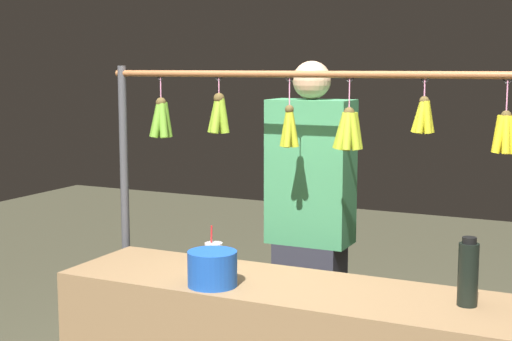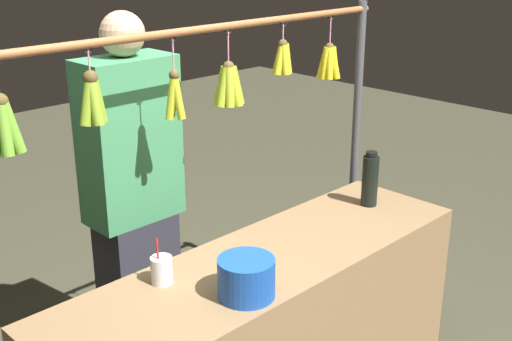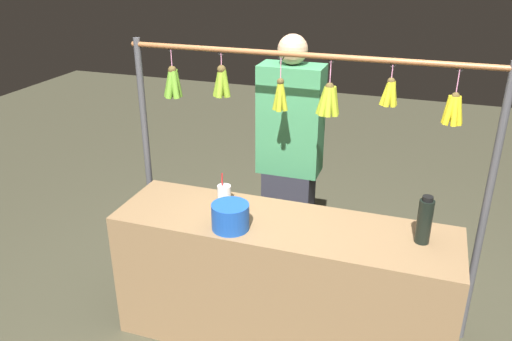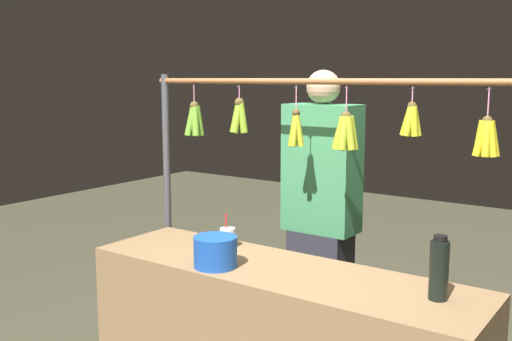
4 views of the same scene
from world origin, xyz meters
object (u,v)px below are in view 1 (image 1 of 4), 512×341
Objects in this scene: water_bottle at (468,273)px; drink_cup at (214,254)px; vendor_person at (310,236)px.

water_bottle is 1.46× the size of drink_cup.
water_bottle is 0.15× the size of vendor_person.
drink_cup is 0.62m from vendor_person.
vendor_person reaches higher than drink_cup.
drink_cup is (1.19, -0.10, -0.08)m from water_bottle.
water_bottle reaches higher than drink_cup.
water_bottle is at bearing 175.10° from drink_cup.
vendor_person is at bearing -115.44° from drink_cup.
vendor_person is at bearing -35.62° from water_bottle.
vendor_person reaches higher than water_bottle.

